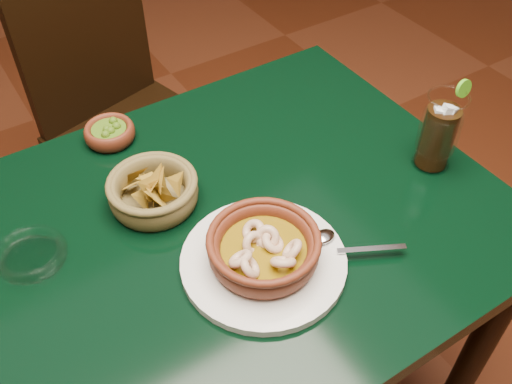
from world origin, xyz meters
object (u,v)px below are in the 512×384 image
shrimp_plate (264,252)px  chip_basket (153,191)px  cola_drink (439,132)px  dining_chair (124,117)px  dining_table (189,272)px

shrimp_plate → chip_basket: 0.25m
chip_basket → cola_drink: size_ratio=1.08×
dining_chair → shrimp_plate: dining_chair is taller
chip_basket → cola_drink: cola_drink is taller
dining_table → chip_basket: chip_basket is taller
dining_table → cola_drink: bearing=-10.0°
dining_chair → dining_table: bearing=-101.7°
dining_table → chip_basket: (-0.00, 0.11, 0.13)m
dining_table → cola_drink: (0.52, -0.09, 0.18)m
dining_table → shrimp_plate: 0.20m
cola_drink → shrimp_plate: bearing=-175.5°
chip_basket → dining_chair: bearing=75.8°
dining_chair → cola_drink: (0.37, -0.80, 0.33)m
dining_table → dining_chair: 0.74m
dining_table → chip_basket: bearing=92.4°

